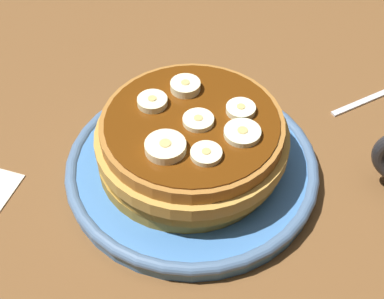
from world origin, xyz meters
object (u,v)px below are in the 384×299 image
Objects in this scene: banana_slice_4 at (241,110)px; banana_slice_5 at (185,87)px; banana_slice_2 at (240,137)px; plate at (192,167)px; banana_slice_6 at (165,147)px; banana_slice_3 at (206,154)px; banana_slice_0 at (198,121)px; banana_slice_1 at (152,102)px; pancake_stack at (188,144)px.

banana_slice_4 is 0.95× the size of banana_slice_5.
banana_slice_5 reaches higher than banana_slice_2.
banana_slice_6 is (0.65, 4.20, 6.60)cm from plate.
banana_slice_5 is 0.80× the size of banana_slice_6.
banana_slice_5 is at bearing -55.24° from banana_slice_3.
plate is at bearing -51.70° from banana_slice_3.
banana_slice_3 and banana_slice_4 have the same top height.
banana_slice_4 is (-2.98, -2.82, 0.04)cm from banana_slice_0.
plate is 8.79× the size of banana_slice_1.
banana_slice_1 is 8.03cm from banana_slice_4.
banana_slice_1 is 8.91cm from banana_slice_2.
banana_slice_4 is 8.14cm from banana_slice_6.
banana_slice_0 is 0.99× the size of banana_slice_5.
banana_slice_0 is 1.01× the size of banana_slice_1.
banana_slice_4 is (-7.73, -2.16, -0.04)cm from banana_slice_1.
pancake_stack is 5.36cm from banana_slice_5.
banana_slice_2 is (-5.01, 0.23, 3.03)cm from pancake_stack.
banana_slice_6 is at bearing 12.48° from banana_slice_3.
banana_slice_4 is (1.11, -3.25, 0.02)cm from banana_slice_2.
pancake_stack is (0.32, 0.27, 3.42)cm from plate.
plate is 7.74cm from banana_slice_1.
banana_slice_0 is 1.04× the size of banana_slice_4.
banana_slice_4 is at bearing -164.40° from banana_slice_1.
banana_slice_0 and banana_slice_3 have the same top height.
plate is 1.37× the size of pancake_stack.
banana_slice_3 is 8.62cm from banana_slice_5.
banana_slice_6 is (3.38, 0.75, 0.17)cm from banana_slice_3.
banana_slice_2 is at bearing 173.98° from banana_slice_0.
banana_slice_0 is at bearing -6.02° from banana_slice_2.
banana_slice_3 is at bearing 124.76° from banana_slice_5.
banana_slice_1 is 1.04× the size of banana_slice_4.
banana_slice_3 is (1.97, 2.96, -0.02)cm from banana_slice_2.
banana_slice_2 is at bearing -123.64° from banana_slice_3.
banana_slice_6 reaches higher than plate.
banana_slice_3 is (-2.13, 3.39, -0.00)cm from banana_slice_0.
banana_slice_2 is 0.92× the size of banana_slice_6.
banana_slice_0 is at bearing 173.62° from plate.
plate is 9.09× the size of banana_slice_3.
banana_slice_5 reaches higher than banana_slice_3.
pancake_stack is 5.51× the size of banana_slice_2.
banana_slice_4 is (-3.90, -3.02, 3.05)cm from pancake_stack.
plate is at bearing 121.08° from banana_slice_5.
banana_slice_0 reaches higher than pancake_stack.
banana_slice_1 is at bearing -12.69° from pancake_stack.
banana_slice_3 is (-3.04, 3.18, 3.01)cm from pancake_stack.
banana_slice_3 is at bearing 82.17° from banana_slice_4.
banana_slice_2 is (-4.69, 0.50, 6.45)cm from plate.
banana_slice_5 is (2.19, -3.63, 6.59)cm from plate.
banana_slice_6 is at bearing 85.16° from pancake_stack.
banana_slice_6 reaches higher than banana_slice_4.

